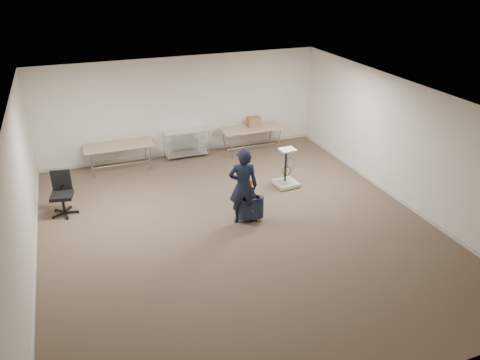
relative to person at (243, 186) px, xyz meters
name	(u,v)px	position (x,y,z in m)	size (l,w,h in m)	color
ground	(238,229)	(-0.22, -0.26, -0.85)	(9.00, 9.00, 0.00)	#493B2C
room_shell	(217,198)	(-0.22, 1.12, -0.80)	(8.00, 9.00, 9.00)	silver
folding_table_left	(118,146)	(-2.12, 3.69, -0.17)	(1.80, 0.75, 0.73)	tan
folding_table_right	(252,129)	(1.68, 3.69, -0.17)	(1.80, 0.75, 0.73)	tan
wire_shelf	(186,142)	(-0.22, 3.94, -0.41)	(1.22, 0.47, 0.80)	silver
person	(243,186)	(0.00, 0.00, 0.00)	(0.62, 0.41, 1.70)	black
suitcase	(251,208)	(0.15, -0.07, -0.52)	(0.38, 0.24, 0.98)	#161B31
office_chair	(63,201)	(-3.63, 1.74, -0.55)	(0.60, 0.60, 0.99)	black
equipment_cart	(286,176)	(1.63, 1.24, -0.59)	(0.58, 0.58, 0.99)	beige
cardboard_box	(254,122)	(1.77, 3.78, 0.02)	(0.37, 0.28, 0.28)	#9B8148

